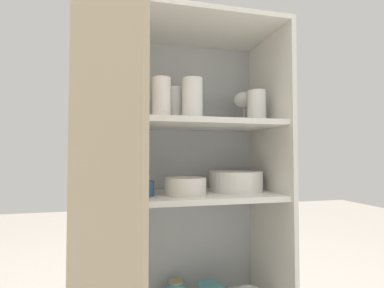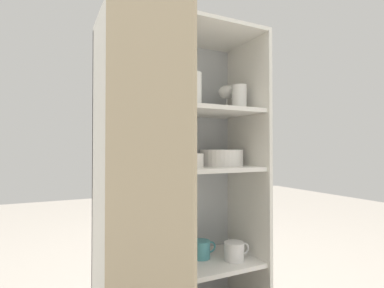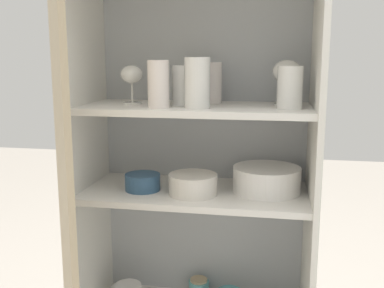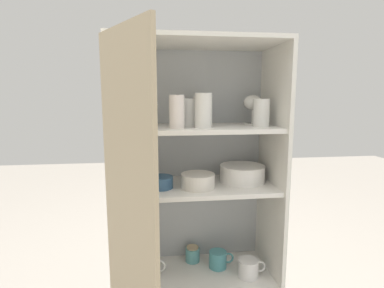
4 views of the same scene
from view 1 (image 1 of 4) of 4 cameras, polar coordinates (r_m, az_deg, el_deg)
cupboard_back_panel at (r=1.33m, az=-3.43°, el=-10.27°), size 0.75×0.02×1.35m
cupboard_side_left at (r=1.14m, az=-20.48°, el=-11.51°), size 0.02×0.37×1.35m
cupboard_side_right at (r=1.29m, az=14.65°, el=-10.48°), size 0.02×0.37×1.35m
cupboard_top_panel at (r=1.25m, az=-1.74°, el=21.33°), size 0.75×0.37×0.02m
shelf_board_middle at (r=1.15m, az=-1.78°, el=-9.92°), size 0.71×0.33×0.02m
shelf_board_upper at (r=1.15m, az=-1.76°, el=3.82°), size 0.71×0.33×0.02m
cupboard_door at (r=0.79m, az=-17.01°, el=-15.72°), size 0.20×0.33×1.35m
tumbler_glass_0 at (r=1.25m, az=-1.12°, el=6.83°), size 0.07×0.07×0.13m
tumbler_glass_1 at (r=1.14m, az=-3.37°, el=7.53°), size 0.07×0.07×0.12m
tumbler_glass_2 at (r=1.09m, az=0.06°, el=8.60°), size 0.08×0.08×0.15m
tumbler_glass_3 at (r=1.06m, az=-5.85°, el=8.75°), size 0.06×0.06×0.14m
tumbler_glass_4 at (r=1.21m, az=12.18°, el=7.00°), size 0.07×0.07×0.12m
wine_glass_0 at (r=1.14m, az=-12.14°, el=8.90°), size 0.07×0.07×0.12m
wine_glass_1 at (r=1.30m, az=9.90°, el=8.02°), size 0.09×0.09×0.14m
plate_stack_white at (r=1.24m, az=8.37°, el=-7.01°), size 0.22×0.22×0.08m
mixing_bowl_large at (r=1.10m, az=-1.35°, el=-7.89°), size 0.15×0.15×0.06m
serving_bowl_small at (r=1.10m, az=-10.17°, el=-8.21°), size 0.11×0.11×0.05m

